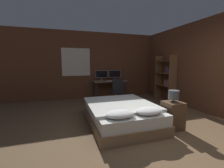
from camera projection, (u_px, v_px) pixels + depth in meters
name	position (u px, v px, depth m)	size (l,w,h in m)	color
ground_plane	(172.00, 147.00, 2.56)	(20.00, 20.00, 0.00)	brown
wall_back	(106.00, 65.00, 6.37)	(12.00, 0.08, 2.70)	brown
wall_side_right	(200.00, 66.00, 4.44)	(0.06, 12.00, 2.70)	brown
bed	(121.00, 114.00, 3.54)	(1.51, 1.94, 0.57)	#846647
nightstand	(173.00, 115.00, 3.29)	(0.38, 0.39, 0.60)	brown
bedside_lamp	(174.00, 95.00, 3.23)	(0.22, 0.22, 0.26)	gray
desk	(110.00, 83.00, 6.11)	(1.34, 0.66, 0.74)	#846042
monitor_left	(101.00, 75.00, 6.19)	(0.53, 0.16, 0.41)	#B7B7BC
monitor_right	(115.00, 74.00, 6.37)	(0.53, 0.16, 0.41)	#B7B7BC
keyboard	(111.00, 81.00, 5.88)	(0.38, 0.13, 0.02)	#B7B7BC
computer_mouse	(118.00, 81.00, 5.97)	(0.07, 0.05, 0.04)	#B7B7BC
office_chair	(116.00, 93.00, 5.45)	(0.52, 0.52, 0.90)	black
bookshelf	(167.00, 76.00, 5.58)	(0.34, 0.86, 1.72)	brown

